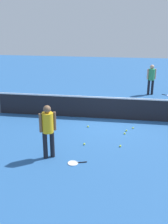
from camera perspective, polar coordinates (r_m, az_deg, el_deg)
name	(u,v)px	position (r m, az deg, el deg)	size (l,w,h in m)	color
ground_plane	(109,119)	(11.63, 5.36, -1.41)	(40.00, 40.00, 0.00)	#265693
court_net	(109,108)	(11.47, 5.43, 0.93)	(10.09, 0.09, 1.07)	#4C4C51
player_near_side	(48,127)	(8.09, -7.72, -3.26)	(0.50, 0.46, 1.70)	black
player_far_side	(151,77)	(15.57, 14.19, 7.24)	(0.53, 0.41, 1.70)	black
tennis_racket_near_player	(74,163)	(8.12, -2.19, -10.84)	(0.61, 0.40, 0.03)	white
tennis_ball_near_player	(126,131)	(10.40, 9.04, -3.94)	(0.07, 0.07, 0.07)	#C6E033
tennis_ball_by_net	(120,146)	(9.15, 7.75, -7.21)	(0.07, 0.07, 0.07)	#C6E033
tennis_ball_midcourt	(88,126)	(10.66, 0.87, -3.11)	(0.07, 0.07, 0.07)	#C6E033
tennis_ball_baseline	(84,144)	(9.21, 0.06, -6.86)	(0.07, 0.07, 0.07)	#C6E033
tennis_ball_stray_left	(125,133)	(10.14, 8.69, -4.56)	(0.07, 0.07, 0.07)	#C6E033
tennis_ball_stray_right	(133,128)	(10.70, 10.43, -3.36)	(0.07, 0.07, 0.07)	#C6E033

